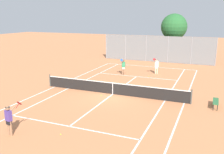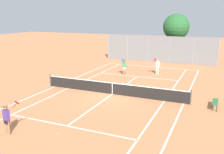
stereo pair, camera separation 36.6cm
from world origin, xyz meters
name	(u,v)px [view 2 (the right image)]	position (x,y,z in m)	size (l,w,h in m)	color
ground_plane	(112,94)	(0.00, 0.00, 0.00)	(120.00, 120.00, 0.00)	#CC7A4C
court_line_markings	(112,94)	(0.00, 0.00, 0.00)	(11.10, 23.90, 0.01)	white
tennis_net	(112,88)	(0.00, 0.00, 0.51)	(12.00, 0.10, 1.07)	#474C47
player_near_side	(7,118)	(-2.26, -8.49, 0.93)	(0.74, 0.72, 1.77)	#936B4C
player_far_left	(124,66)	(-1.50, 6.59, 0.93)	(0.43, 0.90, 1.77)	#936B4C
player_far_right	(158,66)	(1.60, 8.31, 0.93)	(0.55, 0.83, 1.77)	beige
loose_tennis_ball_0	(149,77)	(1.20, 6.71, 0.03)	(0.07, 0.07, 0.07)	#D1DB33
loose_tennis_ball_2	(58,134)	(0.13, -7.46, 0.03)	(0.07, 0.07, 0.07)	#D1DB33
loose_tennis_ball_3	(157,71)	(1.33, 9.45, 0.03)	(0.07, 0.07, 0.07)	#D1DB33
loose_tennis_ball_4	(101,95)	(-0.70, -0.65, 0.03)	(0.07, 0.07, 0.07)	#D1DB33
loose_tennis_ball_5	(119,89)	(0.00, 1.31, 0.03)	(0.07, 0.07, 0.07)	#D1DB33
courtside_bench	(215,102)	(7.54, -0.02, 0.41)	(0.36, 1.50, 0.47)	#2D6638
back_fence	(159,49)	(0.00, 15.44, 1.74)	(14.80, 0.08, 3.48)	gray
tree_behind_left	(177,27)	(1.63, 18.81, 4.45)	(3.65, 3.65, 6.36)	brown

